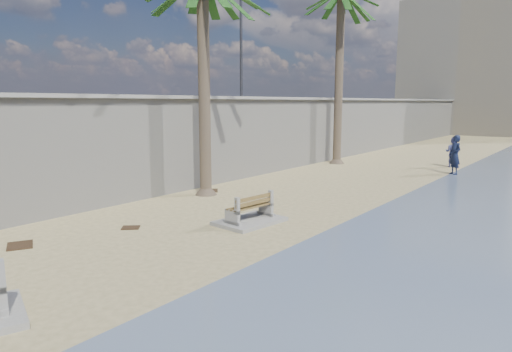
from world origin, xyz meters
The scene contains 11 objects.
ground_plane centered at (0.00, 0.00, 0.00)m, with size 140.00×140.00×0.00m, color tan.
seawall centered at (-5.20, 20.00, 1.75)m, with size 0.45×70.00×3.50m, color gray.
wall_cap centered at (-5.20, 20.00, 3.55)m, with size 0.80×70.00×0.12m, color gray.
end_building centered at (-2.00, 52.00, 7.00)m, with size 18.00×12.00×14.00m, color #B7AA93.
bench_far centered at (-0.11, 6.20, 0.34)m, with size 1.46×1.99×0.79m.
streetlight centered at (-5.10, 12.00, 6.64)m, with size 0.28×0.28×5.12m.
person_a centered at (2.18, 18.84, 1.07)m, with size 0.77×0.52×2.13m, color #121933.
person_b centered at (1.45, 21.36, 0.88)m, with size 0.84×0.65×1.75m, color #464B90.
debris_b centered at (-3.17, 1.26, 0.01)m, with size 0.69×0.55×0.03m, color #382616.
debris_c centered at (-4.18, 8.99, 0.01)m, with size 0.63×0.51×0.03m, color #382616.
debris_d centered at (-2.35, 3.83, 0.01)m, with size 0.46×0.37×0.03m, color #382616.
Camera 1 is at (7.57, -3.62, 3.37)m, focal length 32.00 mm.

